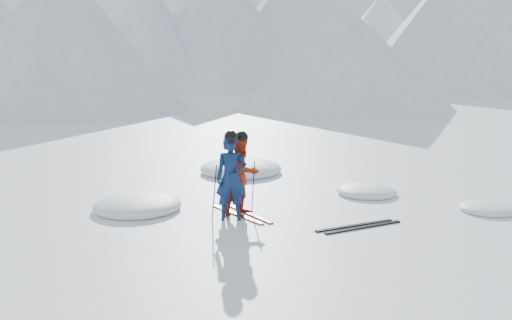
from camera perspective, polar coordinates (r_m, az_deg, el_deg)
name	(u,v)px	position (r m, az deg, el deg)	size (l,w,h in m)	color
ground	(329,211)	(11.39, 7.73, -5.39)	(160.00, 160.00, 0.00)	white
mountain_range	(181,15)	(46.34, -7.89, 14.91)	(106.15, 62.94, 15.53)	#B2BCD1
skier_blue	(231,178)	(10.56, -2.62, -1.93)	(0.61, 0.40, 1.66)	#0C1F4B
skier_red	(242,176)	(10.89, -1.49, -1.69)	(0.78, 0.61, 1.60)	#A92A0D
pole_blue_left	(214,192)	(10.67, -4.40, -3.34)	(0.02, 0.02, 1.11)	black
pole_blue_right	(239,188)	(10.93, -1.80, -2.98)	(0.02, 0.02, 1.11)	black
pole_red_left	(224,187)	(11.08, -3.38, -2.91)	(0.02, 0.02, 1.07)	black
pole_red_right	(253,186)	(11.18, -0.30, -2.76)	(0.02, 0.02, 1.07)	black
ski_worn_left	(237,214)	(11.04, -2.05, -5.74)	(0.09, 1.70, 0.03)	black
ski_worn_right	(248,213)	(11.12, -0.88, -5.61)	(0.09, 1.70, 0.03)	black
ski_loose_a	(355,226)	(10.47, 10.33, -6.81)	(0.09, 1.70, 0.03)	black
ski_loose_b	(363,227)	(10.41, 11.24, -6.96)	(0.09, 1.70, 0.03)	black
snow_lumps	(243,186)	(13.55, -1.36, -2.72)	(8.23, 7.26, 0.50)	white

